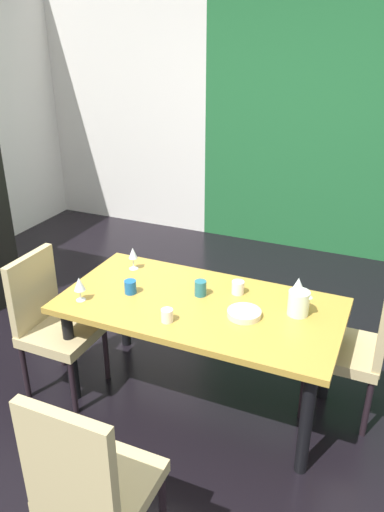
{
  "coord_description": "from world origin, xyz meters",
  "views": [
    {
      "loc": [
        1.36,
        -2.53,
        2.27
      ],
      "look_at": [
        0.14,
        0.26,
        0.85
      ],
      "focal_mm": 35.0,
      "sensor_mm": 36.0,
      "label": 1
    }
  ],
  "objects": [
    {
      "name": "wine_glass_left",
      "position": [
        0.89,
        0.15,
        0.85
      ],
      "size": [
        0.08,
        0.08,
        0.17
      ],
      "color": "silver",
      "rests_on": "dining_table"
    },
    {
      "name": "cup_near_window",
      "position": [
        0.31,
        -0.0,
        0.77
      ],
      "size": [
        0.07,
        0.07,
        0.1
      ],
      "primitive_type": "cylinder",
      "color": "#246572",
      "rests_on": "dining_table"
    },
    {
      "name": "dining_table",
      "position": [
        0.35,
        -0.09,
        0.64
      ],
      "size": [
        1.71,
        0.87,
        0.72
      ],
      "color": "#B38A36",
      "rests_on": "ground_plane"
    },
    {
      "name": "pitcher_near_shelf",
      "position": [
        0.92,
        0.02,
        0.8
      ],
      "size": [
        0.14,
        0.12,
        0.15
      ],
      "color": "#E1F2D1",
      "rests_on": "dining_table"
    },
    {
      "name": "ground_plane",
      "position": [
        0.0,
        0.0,
        -0.01
      ],
      "size": [
        5.69,
        5.46,
        0.02
      ],
      "primitive_type": "cube",
      "color": "black"
    },
    {
      "name": "chair_right_far",
      "position": [
        1.28,
        0.18,
        0.52
      ],
      "size": [
        0.44,
        0.44,
        0.95
      ],
      "rotation": [
        0.0,
        0.0,
        1.57
      ],
      "color": "tan",
      "rests_on": "ground_plane"
    },
    {
      "name": "back_panel_interior",
      "position": [
        -1.79,
        2.68,
        1.43
      ],
      "size": [
        2.11,
        0.1,
        2.85
      ],
      "primitive_type": "cube",
      "color": "silver",
      "rests_on": "ground_plane"
    },
    {
      "name": "cup_east",
      "position": [
        0.52,
        0.12,
        0.76
      ],
      "size": [
        0.08,
        0.08,
        0.08
      ],
      "primitive_type": "cylinder",
      "color": "white",
      "rests_on": "dining_table"
    },
    {
      "name": "wine_glass_rear",
      "position": [
        -0.26,
        0.16,
        0.84
      ],
      "size": [
        0.06,
        0.06,
        0.16
      ],
      "color": "silver",
      "rests_on": "dining_table"
    },
    {
      "name": "serving_bowl_front",
      "position": [
        0.64,
        -0.13,
        0.74
      ],
      "size": [
        0.2,
        0.2,
        0.04
      ],
      "primitive_type": "cylinder",
      "color": "beige",
      "rests_on": "dining_table"
    },
    {
      "name": "garden_window_panel",
      "position": [
        1.05,
        2.68,
        1.43
      ],
      "size": [
        3.58,
        0.1,
        2.85
      ],
      "primitive_type": "cube",
      "color": "#206131",
      "rests_on": "ground_plane"
    },
    {
      "name": "cup_corner",
      "position": [
        -0.11,
        -0.15,
        0.77
      ],
      "size": [
        0.08,
        0.08,
        0.09
      ],
      "primitive_type": "cylinder",
      "color": "#16579C",
      "rests_on": "dining_table"
    },
    {
      "name": "chair_left_near",
      "position": [
        -0.59,
        -0.36,
        0.53
      ],
      "size": [
        0.44,
        0.44,
        0.96
      ],
      "rotation": [
        0.0,
        0.0,
        -1.57
      ],
      "color": "tan",
      "rests_on": "ground_plane"
    },
    {
      "name": "wine_glass_north",
      "position": [
        -0.34,
        -0.35,
        0.83
      ],
      "size": [
        0.07,
        0.07,
        0.16
      ],
      "color": "silver",
      "rests_on": "dining_table"
    },
    {
      "name": "chair_head_near",
      "position": [
        0.38,
        -1.35,
        0.55
      ],
      "size": [
        0.44,
        0.44,
        1.02
      ],
      "color": "tan",
      "rests_on": "ground_plane"
    },
    {
      "name": "cup_west",
      "position": [
        0.25,
        -0.36,
        0.76
      ],
      "size": [
        0.07,
        0.07,
        0.08
      ],
      "primitive_type": "cylinder",
      "color": "silver",
      "rests_on": "dining_table"
    }
  ]
}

